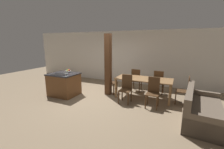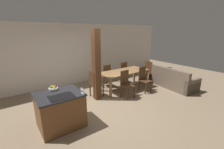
% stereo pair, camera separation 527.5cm
% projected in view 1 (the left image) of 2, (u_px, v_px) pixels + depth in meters
% --- Properties ---
extents(ground_plane, '(16.00, 16.00, 0.00)m').
position_uv_depth(ground_plane, '(96.00, 98.00, 5.84)').
color(ground_plane, '#847056').
extents(wall_back, '(11.20, 0.08, 2.70)m').
position_uv_depth(wall_back, '(121.00, 57.00, 7.99)').
color(wall_back, silver).
rests_on(wall_back, ground_plane).
extents(kitchen_island, '(1.10, 0.94, 0.91)m').
position_uv_depth(kitchen_island, '(64.00, 84.00, 6.10)').
color(kitchen_island, brown).
rests_on(kitchen_island, ground_plane).
extents(fruit_bowl, '(0.24, 0.24, 0.11)m').
position_uv_depth(fruit_bowl, '(68.00, 71.00, 6.29)').
color(fruit_bowl, silver).
rests_on(fruit_bowl, kitchen_island).
extents(wine_glass_near, '(0.06, 0.06, 0.16)m').
position_uv_depth(wine_glass_near, '(66.00, 73.00, 5.43)').
color(wine_glass_near, silver).
rests_on(wine_glass_near, kitchen_island).
extents(wine_glass_middle, '(0.06, 0.06, 0.16)m').
position_uv_depth(wine_glass_middle, '(67.00, 73.00, 5.50)').
color(wine_glass_middle, silver).
rests_on(wine_glass_middle, kitchen_island).
extents(dining_table, '(2.10, 0.91, 0.78)m').
position_uv_depth(dining_table, '(144.00, 81.00, 5.72)').
color(dining_table, olive).
rests_on(dining_table, ground_plane).
extents(dining_chair_near_left, '(0.40, 0.40, 1.00)m').
position_uv_depth(dining_chair_near_left, '(126.00, 88.00, 5.35)').
color(dining_chair_near_left, '#472D19').
rests_on(dining_chair_near_left, ground_plane).
extents(dining_chair_near_right, '(0.40, 0.40, 1.00)m').
position_uv_depth(dining_chair_near_right, '(153.00, 92.00, 4.96)').
color(dining_chair_near_right, '#472D19').
rests_on(dining_chair_near_right, ground_plane).
extents(dining_chair_far_left, '(0.40, 0.40, 1.00)m').
position_uv_depth(dining_chair_far_left, '(136.00, 80.00, 6.55)').
color(dining_chair_far_left, '#472D19').
rests_on(dining_chair_far_left, ground_plane).
extents(dining_chair_far_right, '(0.40, 0.40, 1.00)m').
position_uv_depth(dining_chair_far_right, '(159.00, 82.00, 6.17)').
color(dining_chair_far_right, '#472D19').
rests_on(dining_chair_far_right, ground_plane).
extents(dining_chair_head_end, '(0.40, 0.40, 1.00)m').
position_uv_depth(dining_chair_head_end, '(110.00, 81.00, 6.34)').
color(dining_chair_head_end, '#472D19').
rests_on(dining_chair_head_end, ground_plane).
extents(dining_chair_foot_end, '(0.40, 0.40, 1.00)m').
position_uv_depth(dining_chair_foot_end, '(184.00, 90.00, 5.18)').
color(dining_chair_foot_end, '#472D19').
rests_on(dining_chair_foot_end, ground_plane).
extents(couch, '(1.08, 2.09, 0.88)m').
position_uv_depth(couch, '(201.00, 111.00, 4.11)').
color(couch, brown).
rests_on(couch, ground_plane).
extents(timber_post, '(0.23, 0.23, 2.46)m').
position_uv_depth(timber_post, '(108.00, 65.00, 6.03)').
color(timber_post, '#4C2D19').
rests_on(timber_post, ground_plane).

